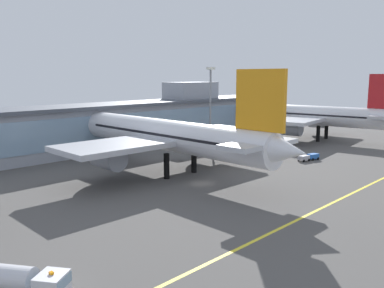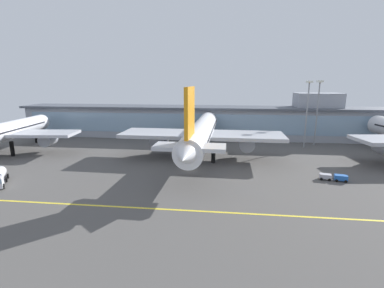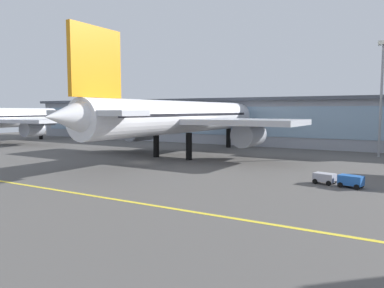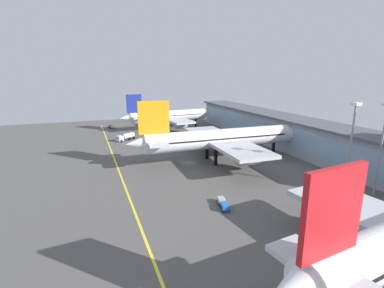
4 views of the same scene
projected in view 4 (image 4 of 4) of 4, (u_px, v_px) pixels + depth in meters
ground_plane at (189, 163)px, 92.79m from camera, size 196.80×196.80×0.00m
taxiway_centreline_stripe at (119, 171)px, 85.32m from camera, size 157.44×0.50×0.01m
terminal_building at (301, 135)px, 103.95m from camera, size 143.57×14.00×17.18m
airliner_near_left at (168, 116)px, 146.11m from camera, size 42.00×49.53×18.16m
airliner_near_right at (222, 139)px, 93.15m from camera, size 45.20×61.37×20.31m
fuel_tanker_truck at (125, 137)px, 122.90m from camera, size 7.01×8.89×2.90m
baggage_tug_near at (223, 204)px, 62.15m from camera, size 5.79×2.82×1.40m
service_truck_far at (112, 127)px, 149.55m from camera, size 5.78×3.45×1.40m
apron_light_mast_west at (352, 133)px, 67.91m from camera, size 1.80×1.80×21.60m
apron_light_mast_centre at (383, 136)px, 65.24m from camera, size 1.80×1.80×21.72m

